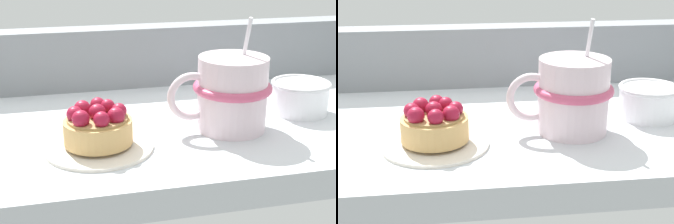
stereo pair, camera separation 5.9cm
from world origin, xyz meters
TOP-DOWN VIEW (x-y plane):
  - ground_plane at (0.00, 0.00)cm, footprint 87.07×38.29cm
  - window_rail_back at (0.00, 16.63)cm, footprint 85.33×5.03cm
  - dessert_plate at (-4.44, -7.91)cm, footprint 12.73×12.73cm
  - raspberry_tart at (-4.46, -7.92)cm, footprint 7.93×7.93cm
  - coffee_mug at (12.39, -5.58)cm, footprint 13.30×9.88cm
  - sugar_bowl at (23.99, -2.02)cm, footprint 8.13×8.13cm

SIDE VIEW (x-z plane):
  - ground_plane at x=0.00cm, z-range -3.59..0.00cm
  - dessert_plate at x=-4.44cm, z-range -0.03..0.75cm
  - sugar_bowl at x=23.99cm, z-range 0.14..4.60cm
  - raspberry_tart at x=-4.46cm, z-range 0.46..5.13cm
  - window_rail_back at x=0.00cm, z-range 0.00..9.56cm
  - coffee_mug at x=12.39cm, z-range -2.29..11.88cm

